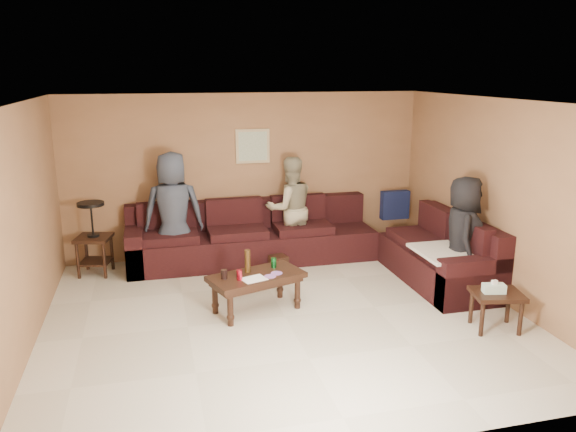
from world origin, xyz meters
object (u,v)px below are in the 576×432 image
Objects in this scene: side_table_right at (496,297)px; person_middle at (290,208)px; coffee_table at (256,280)px; person_left at (173,212)px; waste_bin at (279,265)px; sectional_sofa at (314,247)px; person_right at (463,236)px; end_table_left at (93,237)px.

side_table_right is 3.40m from person_middle.
person_left is (-0.86, 1.73, 0.47)m from coffee_table.
waste_bin is 1.69m from person_left.
side_table_right is (2.50, -1.14, -0.01)m from coffee_table.
sectional_sofa reaches higher than coffee_table.
person_right reaches higher than side_table_right.
side_table_right is 4.45m from person_left.
side_table_right is 0.40× the size of person_right.
side_table_right is 2.30× the size of waste_bin.
person_middle is at bearing 67.39° from person_right.
sectional_sofa is 3.77× the size of coffee_table.
waste_bin is 0.17× the size of person_middle.
person_left is at bearing 166.63° from sectional_sofa.
end_table_left is (-1.98, 1.80, 0.15)m from coffee_table.
side_table_right is (1.39, -2.40, 0.06)m from sectional_sofa.
person_right is at bearing -40.46° from sectional_sofa.
person_right is at bearing 154.98° from person_left.
person_left reaches higher than end_table_left.
waste_bin is at bearing 130.06° from side_table_right.
waste_bin is 0.17× the size of person_right.
sectional_sofa is 2.11m from person_right.
side_table_right is at bearing -59.96° from sectional_sofa.
end_table_left is 5.36m from side_table_right.
sectional_sofa is 7.58× the size of side_table_right.
person_middle is at bearing 118.61° from side_table_right.
coffee_table is 0.78× the size of person_middle.
side_table_right is at bearing -33.29° from end_table_left.
person_middle is at bearing 62.74° from waste_bin.
sectional_sofa is at bearing 8.87° from waste_bin.
person_right is (1.57, -1.34, 0.45)m from sectional_sofa.
sectional_sofa reaches higher than side_table_right.
person_right is (4.66, -1.88, 0.22)m from end_table_left.
end_table_left is 2.64m from waste_bin.
end_table_left is 2.88m from person_middle.
person_left is at bearing -1.82° from person_middle.
person_left is (1.12, -0.07, 0.32)m from end_table_left.
coffee_table is 0.80× the size of person_right.
person_middle is at bearing -175.03° from person_left.
person_right is (3.54, -1.81, -0.09)m from person_left.
person_left is 1.75m from person_middle.
sectional_sofa is 2.69× the size of person_left.
coffee_table is at bearing 118.49° from person_left.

